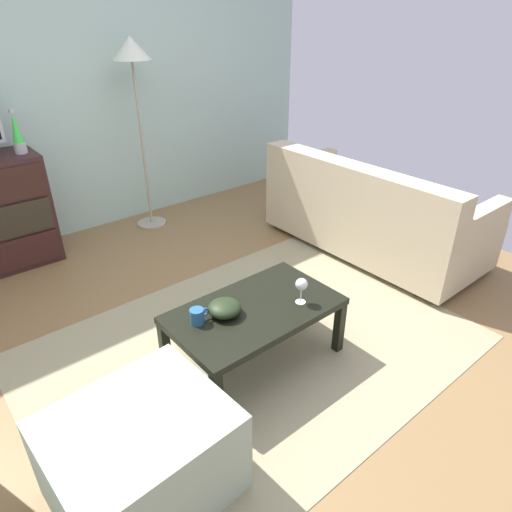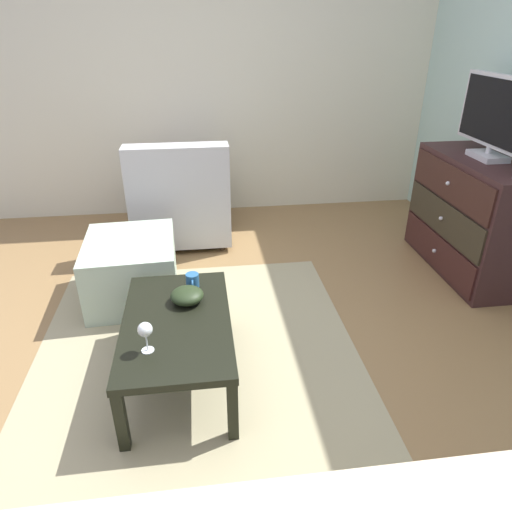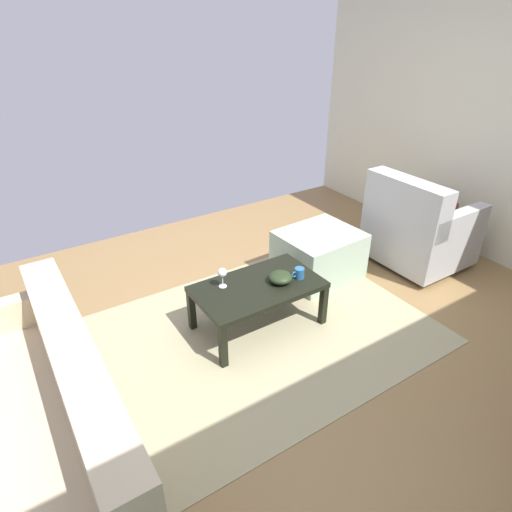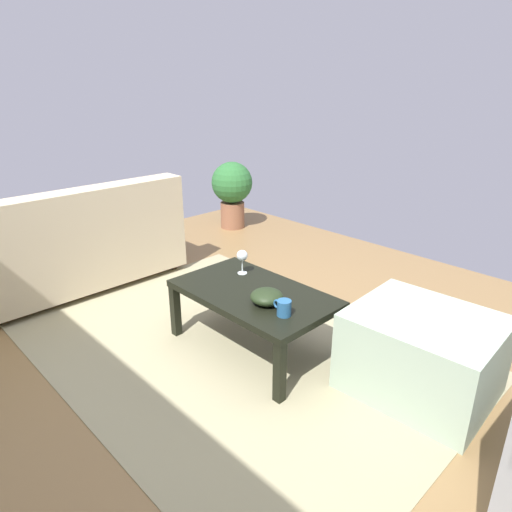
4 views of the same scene
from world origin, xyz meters
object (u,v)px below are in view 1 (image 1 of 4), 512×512
at_px(bowl_decorative, 225,308).
at_px(ottoman, 142,456).
at_px(coffee_table, 255,314).
at_px(standing_lamp, 133,68).
at_px(wine_glass, 301,285).
at_px(mug, 198,316).
at_px(lava_lamp, 17,134).
at_px(couch_large, 370,215).

xyz_separation_m(bowl_decorative, ottoman, (-0.73, -0.40, -0.20)).
xyz_separation_m(coffee_table, standing_lamp, (0.47, 2.15, 1.09)).
bearing_deg(standing_lamp, wine_glass, -95.99).
relative_size(coffee_table, bowl_decorative, 5.27).
height_order(mug, ottoman, mug).
distance_m(lava_lamp, couch_large, 2.84).
bearing_deg(lava_lamp, standing_lamp, -0.29).
xyz_separation_m(coffee_table, ottoman, (-0.89, -0.34, -0.12)).
relative_size(couch_large, ottoman, 2.60).
distance_m(wine_glass, mug, 0.60).
distance_m(mug, bowl_decorative, 0.16).
bearing_deg(lava_lamp, wine_glass, -71.63).
bearing_deg(coffee_table, wine_glass, -28.54).
relative_size(lava_lamp, ottoman, 0.47).
bearing_deg(bowl_decorative, mug, 168.67).
bearing_deg(couch_large, bowl_decorative, -167.06).
xyz_separation_m(lava_lamp, coffee_table, (0.52, -2.15, -0.69)).
bearing_deg(bowl_decorative, couch_large, 12.94).
xyz_separation_m(wine_glass, standing_lamp, (0.24, 2.27, 0.92)).
relative_size(mug, standing_lamp, 0.07).
height_order(bowl_decorative, couch_large, couch_large).
distance_m(lava_lamp, bowl_decorative, 2.21).
bearing_deg(ottoman, bowl_decorative, 28.67).
distance_m(bowl_decorative, standing_lamp, 2.40).
bearing_deg(coffee_table, standing_lamp, 77.60).
height_order(mug, bowl_decorative, mug).
bearing_deg(mug, bowl_decorative, -11.33).
xyz_separation_m(bowl_decorative, couch_large, (1.82, 0.42, -0.10)).
height_order(wine_glass, couch_large, couch_large).
distance_m(bowl_decorative, ottoman, 0.85).
height_order(coffee_table, ottoman, ottoman).
distance_m(mug, standing_lamp, 2.42).
bearing_deg(coffee_table, mug, 164.57).
distance_m(wine_glass, ottoman, 1.18).
distance_m(coffee_table, standing_lamp, 2.45).
height_order(lava_lamp, couch_large, lava_lamp).
distance_m(wine_glass, standing_lamp, 2.47).
bearing_deg(wine_glass, bowl_decorative, 155.22).
bearing_deg(standing_lamp, coffee_table, -102.40).
relative_size(ottoman, standing_lamp, 0.42).
bearing_deg(bowl_decorative, standing_lamp, 73.02).
bearing_deg(wine_glass, couch_large, 22.99).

